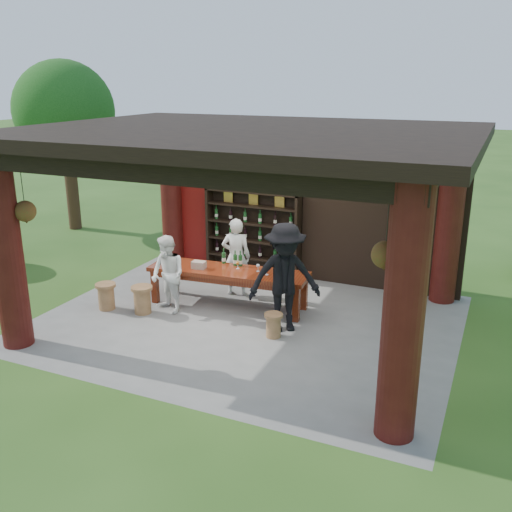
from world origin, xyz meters
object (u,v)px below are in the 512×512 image
at_px(stool_near_left, 142,299).
at_px(guest_man, 285,278).
at_px(napkin_basket, 199,265).
at_px(tasting_table, 228,275).
at_px(wine_shelf, 253,233).
at_px(stool_near_right, 273,325).
at_px(guest_woman, 168,275).
at_px(host, 236,257).
at_px(stool_far_left, 106,296).

distance_m(stool_near_left, guest_man, 2.85).
bearing_deg(napkin_basket, tasting_table, 16.24).
distance_m(wine_shelf, stool_near_left, 3.14).
height_order(stool_near_right, guest_woman, guest_woman).
distance_m(stool_near_left, guest_woman, 0.68).
relative_size(guest_woman, napkin_basket, 5.75).
height_order(stool_near_left, napkin_basket, napkin_basket).
distance_m(stool_near_left, host, 2.09).
bearing_deg(guest_man, stool_far_left, 156.18).
xyz_separation_m(stool_near_left, guest_woman, (0.43, 0.27, 0.46)).
height_order(wine_shelf, host, wine_shelf).
height_order(wine_shelf, tasting_table, wine_shelf).
bearing_deg(host, guest_man, 123.51).
height_order(stool_near_right, stool_far_left, stool_far_left).
bearing_deg(wine_shelf, stool_far_left, -120.07).
distance_m(stool_far_left, napkin_basket, 1.88).
bearing_deg(guest_man, napkin_basket, 135.24).
xyz_separation_m(tasting_table, napkin_basket, (-0.56, -0.16, 0.19)).
distance_m(stool_near_right, stool_far_left, 3.43).
bearing_deg(guest_woman, stool_near_left, -124.98).
bearing_deg(guest_man, stool_near_left, 156.03).
bearing_deg(stool_far_left, host, 41.80).
bearing_deg(stool_near_right, wine_shelf, 120.46).
bearing_deg(stool_far_left, tasting_table, 28.04).
height_order(host, guest_man, guest_man).
relative_size(host, guest_woman, 1.08).
xyz_separation_m(tasting_table, stool_near_right, (1.34, -0.95, -0.40)).
height_order(stool_near_left, stool_near_right, stool_near_left).
relative_size(stool_near_left, host, 0.33).
bearing_deg(napkin_basket, guest_man, -12.52).
bearing_deg(stool_far_left, napkin_basket, 31.81).
distance_m(stool_near_left, napkin_basket, 1.26).
distance_m(stool_near_right, napkin_basket, 2.14).
distance_m(stool_near_left, stool_far_left, 0.76).
bearing_deg(napkin_basket, host, 62.14).
xyz_separation_m(host, guest_man, (1.53, -1.23, 0.17)).
relative_size(stool_near_right, host, 0.27).
bearing_deg(stool_near_right, host, 132.98).
height_order(wine_shelf, stool_near_left, wine_shelf).
relative_size(tasting_table, stool_far_left, 6.17).
bearing_deg(wine_shelf, stool_near_right, -59.54).
bearing_deg(stool_near_right, guest_woman, 174.17).
relative_size(tasting_table, stool_near_left, 5.96).
height_order(stool_far_left, host, host).
relative_size(stool_far_left, napkin_basket, 2.00).
relative_size(stool_near_left, stool_near_right, 1.25).
bearing_deg(stool_near_left, guest_woman, 32.52).
xyz_separation_m(wine_shelf, stool_far_left, (-1.75, -3.02, -0.71)).
bearing_deg(guest_woman, host, 82.77).
bearing_deg(stool_near_right, tasting_table, 144.64).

